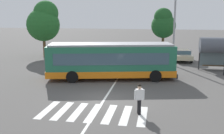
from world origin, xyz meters
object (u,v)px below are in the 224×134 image
Objects in this scene: background_tree_left at (44,21)px; parked_car_black at (95,52)px; parked_car_teal at (158,53)px; parked_car_charcoal at (137,52)px; parked_car_champagne at (182,54)px; bus_stop_shelter at (220,46)px; city_transit_bus at (111,61)px; pedestrian_crossing_street at (139,97)px; twin_arm_street_lamp at (175,10)px; background_tree_right at (163,23)px; parked_car_white at (116,52)px.

parked_car_black is at bearing 4.36° from background_tree_left.
parked_car_teal is at bearing 1.89° from background_tree_left.
parked_car_champagne is (5.50, -0.59, 0.00)m from parked_car_charcoal.
bus_stop_shelter is at bearing -57.56° from parked_car_champagne.
parked_car_black is 5.28m from parked_car_charcoal.
background_tree_left is at bearing 136.28° from city_transit_bus.
pedestrian_crossing_street is 22.52m from background_tree_left.
twin_arm_street_lamp reaches higher than background_tree_right.
parked_car_teal is 0.47× the size of twin_arm_street_lamp.
background_tree_left is (-6.50, -0.50, 3.79)m from parked_car_black.
parked_car_champagne is 6.15m from twin_arm_street_lamp.
background_tree_right is (0.53, 4.34, 3.45)m from parked_car_teal.
city_transit_bus is 2.42× the size of parked_car_white.
bus_stop_shelter is at bearing 28.42° from city_transit_bus.
bus_stop_shelter reaches higher than city_transit_bus.
city_transit_bus is 8.21m from pedestrian_crossing_street.
parked_car_white is at bearing -143.35° from background_tree_right.
parked_car_champagne is 0.47× the size of twin_arm_street_lamp.
parked_car_black is 11.38m from twin_arm_street_lamp.
twin_arm_street_lamp is at bearing -20.16° from parked_car_black.
bus_stop_shelter reaches higher than parked_car_black.
parked_car_black is at bearing -153.02° from background_tree_right.
background_tree_right reaches higher than parked_car_charcoal.
parked_car_charcoal is (5.28, 0.17, 0.00)m from parked_car_black.
twin_arm_street_lamp reaches higher than pedestrian_crossing_street.
bus_stop_shelter is at bearing -25.38° from parked_car_white.
parked_car_black is at bearing -179.18° from parked_car_white.
parked_car_champagne is (6.76, 10.13, -0.82)m from city_transit_bus.
city_transit_bus is at bearing -127.95° from twin_arm_street_lamp.
parked_car_black is 7.54m from background_tree_left.
pedestrian_crossing_street is 18.14m from parked_car_champagne.
parked_car_black is (-7.00, 18.16, -0.20)m from pedestrian_crossing_street.
parked_car_white is 1.01× the size of parked_car_teal.
background_tree_left is (-16.01, 3.00, -1.38)m from twin_arm_street_lamp.
parked_car_black is 10.79m from parked_car_champagne.
parked_car_black is 0.73× the size of background_tree_right.
twin_arm_street_lamp is 8.07m from background_tree_right.
city_transit_bus is 14.84m from background_tree_left.
twin_arm_street_lamp is (4.23, -3.67, 5.17)m from parked_car_charcoal.
pedestrian_crossing_street is at bearing -93.01° from parked_car_teal.
parked_car_teal is 8.03m from bus_stop_shelter.
background_tree_left is (-9.23, -0.53, 3.79)m from parked_car_white.
parked_car_charcoal is 1.21× the size of bus_stop_shelter.
pedestrian_crossing_street reaches higher than parked_car_champagne.
pedestrian_crossing_street is 22.77m from background_tree_right.
city_transit_bus is 2.41× the size of parked_car_charcoal.
parked_car_teal is (0.96, 18.14, -0.20)m from pedestrian_crossing_street.
background_tree_left reaches higher than parked_car_white.
parked_car_white is 9.23m from twin_arm_street_lamp.
parked_car_charcoal is 1.00× the size of parked_car_champagne.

